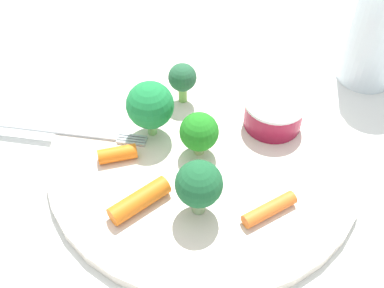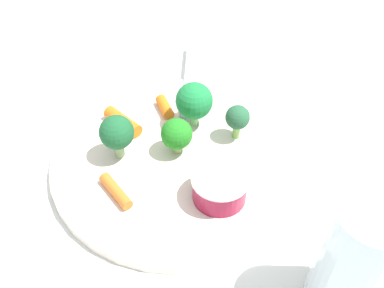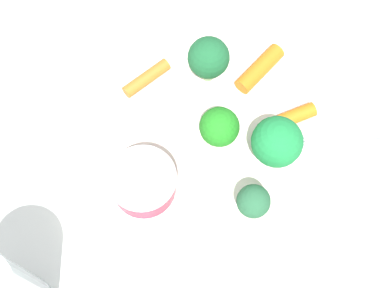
% 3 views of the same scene
% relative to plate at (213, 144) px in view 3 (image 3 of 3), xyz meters
% --- Properties ---
extents(ground_plane, '(2.40, 2.40, 0.00)m').
position_rel_plate_xyz_m(ground_plane, '(0.00, 0.00, -0.01)').
color(ground_plane, silver).
extents(plate, '(0.29, 0.29, 0.01)m').
position_rel_plate_xyz_m(plate, '(0.00, 0.00, 0.00)').
color(plate, silver).
rests_on(plate, ground_plane).
extents(sauce_cup, '(0.06, 0.06, 0.03)m').
position_rel_plate_xyz_m(sauce_cup, '(-0.08, -0.00, 0.02)').
color(sauce_cup, maroon).
rests_on(sauce_cup, plate).
extents(broccoli_floret_0, '(0.04, 0.04, 0.04)m').
position_rel_plate_xyz_m(broccoli_floret_0, '(0.01, 0.00, 0.03)').
color(broccoli_floret_0, '#96B270').
rests_on(broccoli_floret_0, plate).
extents(broccoli_floret_1, '(0.04, 0.04, 0.05)m').
position_rel_plate_xyz_m(broccoli_floret_1, '(0.04, 0.06, 0.04)').
color(broccoli_floret_1, '#86A874').
rests_on(broccoli_floret_1, plate).
extents(broccoli_floret_2, '(0.03, 0.03, 0.04)m').
position_rel_plate_xyz_m(broccoli_floret_2, '(-0.01, -0.07, 0.04)').
color(broccoli_floret_2, '#80B958').
rests_on(broccoli_floret_2, plate).
extents(broccoli_floret_3, '(0.04, 0.04, 0.06)m').
position_rel_plate_xyz_m(broccoli_floret_3, '(0.03, -0.04, 0.04)').
color(broccoli_floret_3, '#7EC372').
rests_on(broccoli_floret_3, plate).
extents(carrot_stick_0, '(0.04, 0.02, 0.01)m').
position_rel_plate_xyz_m(carrot_stick_0, '(0.08, -0.03, 0.01)').
color(carrot_stick_0, orange).
rests_on(carrot_stick_0, plate).
extents(carrot_stick_1, '(0.05, 0.02, 0.01)m').
position_rel_plate_xyz_m(carrot_stick_1, '(-0.01, 0.09, 0.01)').
color(carrot_stick_1, orange).
rests_on(carrot_stick_1, plate).
extents(carrot_stick_2, '(0.06, 0.03, 0.02)m').
position_rel_plate_xyz_m(carrot_stick_2, '(0.08, 0.03, 0.01)').
color(carrot_stick_2, orange).
rests_on(carrot_stick_2, plate).
extents(fork, '(0.16, 0.12, 0.00)m').
position_rel_plate_xyz_m(fork, '(0.12, -0.09, 0.01)').
color(fork, '#B5BDC4').
rests_on(fork, plate).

